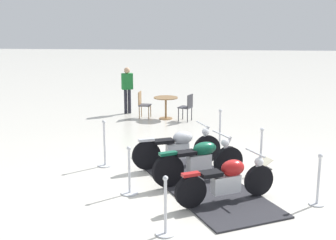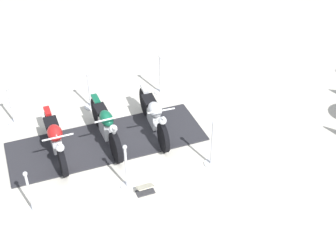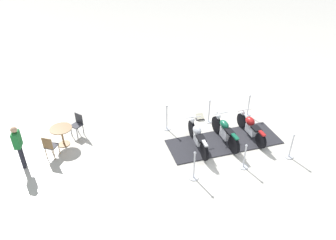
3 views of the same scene
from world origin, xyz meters
The scene contains 16 objects.
ground_plane centered at (0.00, 0.00, 0.00)m, with size 80.00×80.00×0.00m, color beige.
display_platform centered at (0.00, 0.00, 0.02)m, with size 4.50×1.58×0.04m, color #28282D.
motorcycle_maroon centered at (-0.57, 1.00, 0.48)m, with size 1.93×1.14×0.91m.
motorcycle_forest centered at (-0.02, -0.01, 0.51)m, with size 1.94×1.16×1.01m.
motorcycle_chrome centered at (0.50, -1.04, 0.50)m, with size 2.07×1.04×0.99m.
stanchion_left_front centered at (0.52, 2.42, 0.32)m, with size 0.33×0.33×1.03m.
stanchion_right_front centered at (-2.28, 0.98, 0.35)m, with size 0.30×0.30×1.02m.
stanchion_left_mid centered at (1.40, 0.72, 0.30)m, with size 0.35×0.35×1.01m.
stanchion_right_rear centered at (-0.52, -2.42, 0.40)m, with size 0.30×0.30×1.15m.
stanchion_right_mid centered at (-1.40, -0.72, 0.38)m, with size 0.30×0.30×1.09m.
stanchion_left_rear centered at (2.28, -0.98, 0.36)m, with size 0.34×0.34×1.14m.
info_placard centered at (-1.54, -1.12, 0.08)m, with size 0.40×0.43×0.23m.
cafe_table centered at (1.26, -6.25, 0.58)m, with size 0.85×0.85×0.77m.
cafe_chair_near_table centered at (2.08, -6.32, 0.54)m, with size 0.43×0.43×0.94m.
cafe_chair_across_table centered at (0.50, -5.93, 0.54)m, with size 0.52×0.52×0.94m.
bystander_person centered at (2.75, -7.05, 1.03)m, with size 0.45×0.35×1.71m.
Camera 1 is at (-0.09, 9.28, 3.52)m, focal length 48.41 mm.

